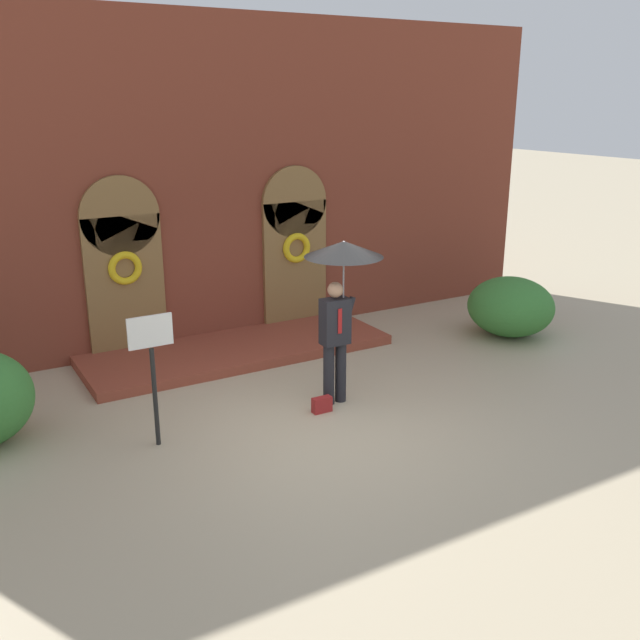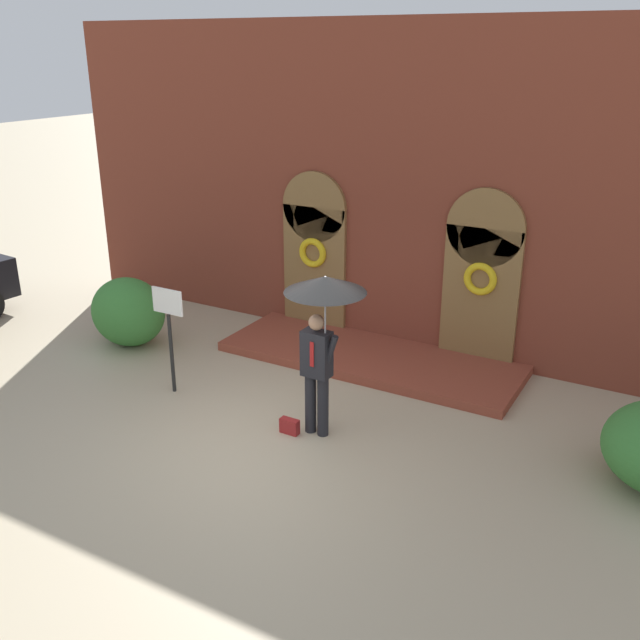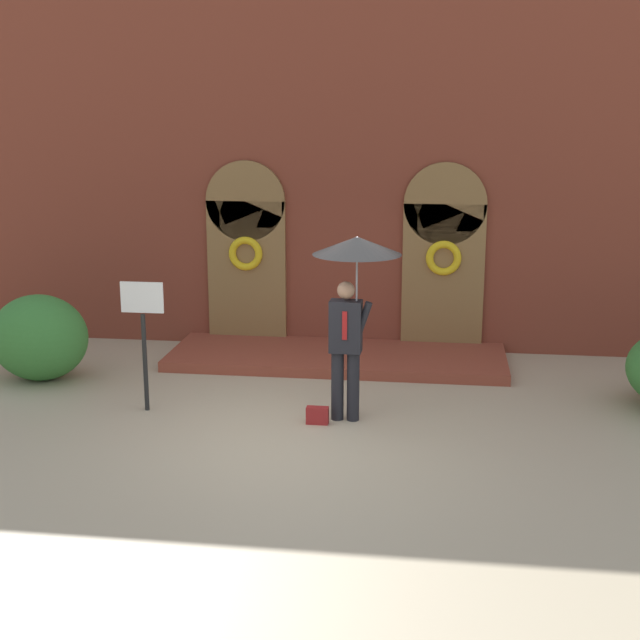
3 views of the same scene
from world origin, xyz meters
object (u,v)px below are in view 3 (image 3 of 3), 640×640
object	(u,v)px
person_with_umbrella	(354,273)
handbag	(317,415)
shrub_left	(39,338)
sign_post	(143,324)

from	to	relation	value
person_with_umbrella	handbag	world-z (taller)	person_with_umbrella
person_with_umbrella	handbag	distance (m)	1.86
handbag	shrub_left	distance (m)	4.48
handbag	sign_post	world-z (taller)	sign_post
person_with_umbrella	shrub_left	xyz separation A→B (m)	(-4.68, 1.11, -1.28)
sign_post	shrub_left	bearing A→B (deg)	150.79
shrub_left	sign_post	bearing A→B (deg)	-29.21
person_with_umbrella	sign_post	world-z (taller)	person_with_umbrella
person_with_umbrella	shrub_left	world-z (taller)	person_with_umbrella
handbag	sign_post	bearing A→B (deg)	175.24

